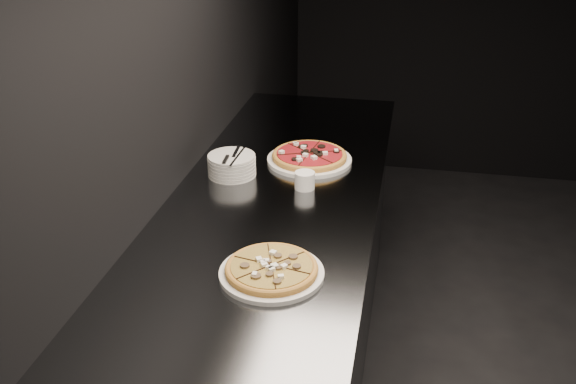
% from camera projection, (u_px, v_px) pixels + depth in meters
% --- Properties ---
extents(wall_left, '(0.02, 5.00, 2.80)m').
position_uv_depth(wall_left, '(162.00, 62.00, 2.12)').
color(wall_left, black).
rests_on(wall_left, floor).
extents(counter, '(0.74, 2.44, 0.92)m').
position_uv_depth(counter, '(274.00, 307.00, 2.47)').
color(counter, '#595C60').
rests_on(counter, floor).
extents(pizza_mushroom, '(0.32, 0.32, 0.04)m').
position_uv_depth(pizza_mushroom, '(272.00, 270.00, 1.83)').
color(pizza_mushroom, silver).
rests_on(pizza_mushroom, counter).
extents(pizza_tomato, '(0.39, 0.39, 0.04)m').
position_uv_depth(pizza_tomato, '(309.00, 157.00, 2.57)').
color(pizza_tomato, silver).
rests_on(pizza_tomato, counter).
extents(plate_stack, '(0.18, 0.18, 0.08)m').
position_uv_depth(plate_stack, '(232.00, 165.00, 2.45)').
color(plate_stack, silver).
rests_on(plate_stack, counter).
extents(cutlery, '(0.07, 0.19, 0.01)m').
position_uv_depth(cutlery, '(232.00, 156.00, 2.42)').
color(cutlery, silver).
rests_on(cutlery, plate_stack).
extents(ramekin, '(0.07, 0.07, 0.06)m').
position_uv_depth(ramekin, '(305.00, 180.00, 2.34)').
color(ramekin, white).
rests_on(ramekin, counter).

